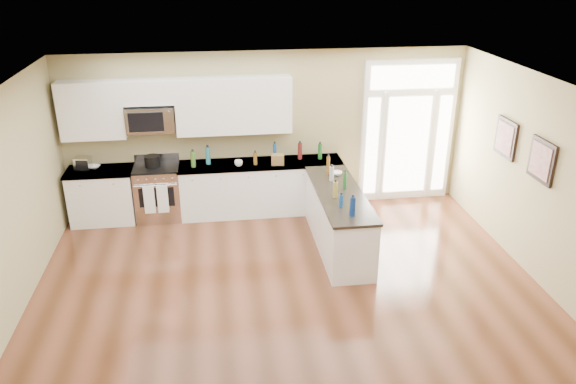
# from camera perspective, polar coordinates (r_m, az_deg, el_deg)

# --- Properties ---
(ground) EXTENTS (8.00, 8.00, 0.00)m
(ground) POSITION_cam_1_polar(r_m,az_deg,el_deg) (7.00, 1.44, -14.83)
(ground) COLOR #492714
(room_shell) EXTENTS (8.00, 8.00, 8.00)m
(room_shell) POSITION_cam_1_polar(r_m,az_deg,el_deg) (6.09, 1.60, -2.09)
(room_shell) COLOR tan
(room_shell) RESTS_ON ground
(back_cabinet_left) EXTENTS (1.10, 0.66, 0.94)m
(back_cabinet_left) POSITION_cam_1_polar(r_m,az_deg,el_deg) (10.10, -18.29, -0.50)
(back_cabinet_left) COLOR white
(back_cabinet_left) RESTS_ON ground
(back_cabinet_right) EXTENTS (2.85, 0.66, 0.94)m
(back_cabinet_right) POSITION_cam_1_polar(r_m,az_deg,el_deg) (9.94, -2.76, 0.32)
(back_cabinet_right) COLOR white
(back_cabinet_right) RESTS_ON ground
(peninsula_cabinet) EXTENTS (0.69, 2.32, 0.94)m
(peninsula_cabinet) POSITION_cam_1_polar(r_m,az_deg,el_deg) (8.79, 5.14, -3.01)
(peninsula_cabinet) COLOR white
(peninsula_cabinet) RESTS_ON ground
(upper_cabinet_left) EXTENTS (1.04, 0.33, 0.95)m
(upper_cabinet_left) POSITION_cam_1_polar(r_m,az_deg,el_deg) (9.76, -19.31, 7.84)
(upper_cabinet_left) COLOR white
(upper_cabinet_left) RESTS_ON room_shell
(upper_cabinet_right) EXTENTS (1.94, 0.33, 0.95)m
(upper_cabinet_right) POSITION_cam_1_polar(r_m,az_deg,el_deg) (9.57, -5.52, 8.75)
(upper_cabinet_right) COLOR white
(upper_cabinet_right) RESTS_ON room_shell
(upper_cabinet_short) EXTENTS (0.82, 0.33, 0.40)m
(upper_cabinet_short) POSITION_cam_1_polar(r_m,az_deg,el_deg) (9.55, -14.00, 9.85)
(upper_cabinet_short) COLOR white
(upper_cabinet_short) RESTS_ON room_shell
(microwave) EXTENTS (0.78, 0.41, 0.42)m
(microwave) POSITION_cam_1_polar(r_m,az_deg,el_deg) (9.63, -13.77, 7.25)
(microwave) COLOR silver
(microwave) RESTS_ON room_shell
(entry_door) EXTENTS (1.70, 0.10, 2.60)m
(entry_door) POSITION_cam_1_polar(r_m,az_deg,el_deg) (10.44, 12.05, 6.03)
(entry_door) COLOR white
(entry_door) RESTS_ON ground
(wall_art_near) EXTENTS (0.05, 0.58, 0.58)m
(wall_art_near) POSITION_cam_1_polar(r_m,az_deg,el_deg) (9.17, 21.25, 5.13)
(wall_art_near) COLOR black
(wall_art_near) RESTS_ON room_shell
(wall_art_far) EXTENTS (0.05, 0.58, 0.58)m
(wall_art_far) POSITION_cam_1_polar(r_m,az_deg,el_deg) (8.36, 24.37, 2.92)
(wall_art_far) COLOR black
(wall_art_far) RESTS_ON room_shell
(kitchen_range) EXTENTS (0.76, 0.68, 1.08)m
(kitchen_range) POSITION_cam_1_polar(r_m,az_deg,el_deg) (9.94, -13.04, -0.01)
(kitchen_range) COLOR silver
(kitchen_range) RESTS_ON ground
(stockpot) EXTENTS (0.34, 0.34, 0.20)m
(stockpot) POSITION_cam_1_polar(r_m,az_deg,el_deg) (9.76, -13.62, 3.11)
(stockpot) COLOR black
(stockpot) RESTS_ON kitchen_range
(toaster_oven) EXTENTS (0.28, 0.24, 0.21)m
(toaster_oven) POSITION_cam_1_polar(r_m,az_deg,el_deg) (9.99, -20.11, 2.76)
(toaster_oven) COLOR silver
(toaster_oven) RESTS_ON back_cabinet_left
(cardboard_box) EXTENTS (0.23, 0.18, 0.18)m
(cardboard_box) POSITION_cam_1_polar(r_m,az_deg,el_deg) (9.62, -1.05, 3.33)
(cardboard_box) COLOR brown
(cardboard_box) RESTS_ON back_cabinet_right
(bowl_left) EXTENTS (0.24, 0.24, 0.05)m
(bowl_left) POSITION_cam_1_polar(r_m,az_deg,el_deg) (10.02, -19.09, 2.44)
(bowl_left) COLOR white
(bowl_left) RESTS_ON back_cabinet_left
(bowl_peninsula) EXTENTS (0.19, 0.19, 0.05)m
(bowl_peninsula) POSITION_cam_1_polar(r_m,az_deg,el_deg) (9.21, 4.97, 1.91)
(bowl_peninsula) COLOR white
(bowl_peninsula) RESTS_ON peninsula_cabinet
(cup_counter) EXTENTS (0.17, 0.17, 0.11)m
(cup_counter) POSITION_cam_1_polar(r_m,az_deg,el_deg) (9.58, -5.05, 2.93)
(cup_counter) COLOR white
(cup_counter) RESTS_ON back_cabinet_right
(counter_bottles) EXTENTS (2.40, 2.45, 0.32)m
(counter_bottles) POSITION_cam_1_polar(r_m,az_deg,el_deg) (9.12, -0.01, 2.51)
(counter_bottles) COLOR #19591E
(counter_bottles) RESTS_ON back_cabinet_right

